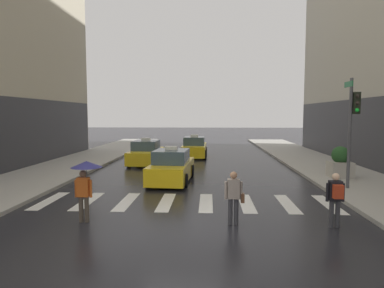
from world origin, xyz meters
name	(u,v)px	position (x,y,z in m)	size (l,w,h in m)	color
ground_plane	(179,228)	(0.00, 0.00, 0.00)	(160.00, 160.00, 0.00)	black
crosswalk_markings	(186,202)	(0.00, 3.00, 0.00)	(11.30, 2.80, 0.01)	silver
traffic_light_pole	(353,117)	(7.10, 5.28, 3.26)	(0.44, 0.84, 4.80)	#47474C
taxi_lead	(172,167)	(-1.00, 7.04, 0.72)	(2.13, 4.63, 1.80)	yellow
taxi_second	(146,153)	(-3.42, 13.13, 0.72)	(2.04, 4.59, 1.80)	yellow
taxi_third	(194,148)	(-0.29, 17.21, 0.72)	(1.98, 4.57, 1.80)	yellow
pedestrian_with_umbrella	(85,175)	(-2.97, 0.45, 1.52)	(0.96, 0.96, 1.94)	#473D33
pedestrian_with_backpack	(336,196)	(4.64, 0.27, 0.97)	(0.55, 0.43, 1.65)	#333338
pedestrian_with_handbag	(234,195)	(1.64, 0.42, 0.93)	(0.60, 0.24, 1.65)	#333338
planter_near_corner	(340,163)	(7.67, 7.94, 0.87)	(1.10, 1.10, 1.60)	#A8A399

